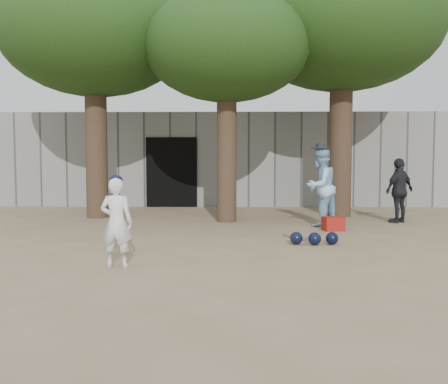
{
  "coord_description": "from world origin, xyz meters",
  "views": [
    {
      "loc": [
        0.78,
        -7.93,
        1.57
      ],
      "look_at": [
        0.6,
        1.0,
        0.95
      ],
      "focal_mm": 40.0,
      "sensor_mm": 36.0,
      "label": 1
    }
  ],
  "objects_px": {
    "boy_player": "(116,222)",
    "red_bag": "(333,224)",
    "spectator_dark": "(399,190)",
    "spectator_blue": "(320,187)"
  },
  "relations": [
    {
      "from": "boy_player",
      "to": "spectator_blue",
      "type": "height_order",
      "value": "spectator_blue"
    },
    {
      "from": "spectator_dark",
      "to": "red_bag",
      "type": "distance_m",
      "value": 2.39
    },
    {
      "from": "spectator_dark",
      "to": "red_bag",
      "type": "height_order",
      "value": "spectator_dark"
    },
    {
      "from": "boy_player",
      "to": "spectator_dark",
      "type": "xyz_separation_m",
      "value": [
        5.66,
        4.97,
        0.13
      ]
    },
    {
      "from": "spectator_dark",
      "to": "boy_player",
      "type": "bearing_deg",
      "value": 6.41
    },
    {
      "from": "boy_player",
      "to": "red_bag",
      "type": "distance_m",
      "value": 5.26
    },
    {
      "from": "boy_player",
      "to": "red_bag",
      "type": "height_order",
      "value": "boy_player"
    },
    {
      "from": "spectator_blue",
      "to": "spectator_dark",
      "type": "xyz_separation_m",
      "value": [
        2.01,
        0.62,
        -0.13
      ]
    },
    {
      "from": "spectator_blue",
      "to": "red_bag",
      "type": "distance_m",
      "value": 1.09
    },
    {
      "from": "spectator_blue",
      "to": "red_bag",
      "type": "bearing_deg",
      "value": 56.84
    }
  ]
}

